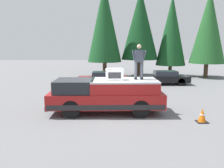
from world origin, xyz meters
TOP-DOWN VIEW (x-y plane):
  - ground_plane at (0.00, 0.00)m, footprint 90.00×90.00m
  - pickup_truck at (0.41, 0.32)m, footprint 2.01×5.54m
  - compressor_unit at (0.28, -0.08)m, footprint 0.65×0.84m
  - person_on_truck_bed at (0.50, -1.27)m, footprint 0.29×0.72m
  - parked_car_black at (8.96, -4.60)m, footprint 1.64×4.10m
  - parked_car_maroon at (8.39, 0.65)m, footprint 1.64×4.10m
  - traffic_cone at (-1.16, -3.83)m, footprint 0.47×0.47m
  - conifer_far_left at (13.53, -10.05)m, footprint 3.54×3.54m
  - conifer_left at (14.97, -6.66)m, footprint 3.21×3.21m
  - conifer_center_left at (15.10, -3.25)m, footprint 3.97×3.97m
  - conifer_center_right at (14.39, 0.59)m, footprint 3.60×3.60m

SIDE VIEW (x-z plane):
  - ground_plane at x=0.00m, z-range 0.00..0.00m
  - traffic_cone at x=-1.16m, z-range -0.02..0.60m
  - parked_car_black at x=8.96m, z-range 0.00..1.16m
  - parked_car_maroon at x=8.39m, z-range 0.00..1.16m
  - pickup_truck at x=0.41m, z-range 0.05..1.70m
  - compressor_unit at x=0.28m, z-range 1.65..2.21m
  - person_on_truck_bed at x=0.50m, z-range 1.71..3.40m
  - conifer_left at x=14.97m, z-range 0.57..9.21m
  - conifer_far_left at x=13.53m, z-range 0.73..9.67m
  - conifer_center_left at x=15.10m, z-range 0.88..10.22m
  - conifer_center_right at x=14.39m, z-range 0.78..10.60m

